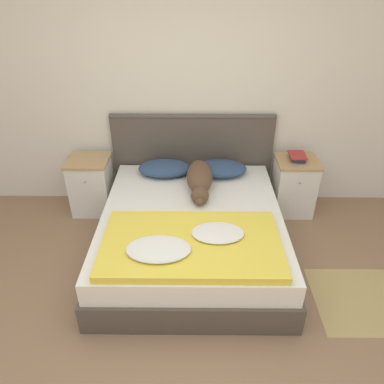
{
  "coord_description": "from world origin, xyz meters",
  "views": [
    {
      "loc": [
        0.11,
        -1.72,
        2.42
      ],
      "look_at": [
        0.08,
        1.27,
        0.58
      ],
      "focal_mm": 35.0,
      "sensor_mm": 36.0,
      "label": 1
    }
  ],
  "objects_px": {
    "bed": "(192,233)",
    "pillow_left": "(165,168)",
    "nightstand_left": "(92,185)",
    "dog": "(200,179)",
    "pillow_right": "(220,168)",
    "book_stack": "(298,157)",
    "nightstand_right": "(294,186)"
  },
  "relations": [
    {
      "from": "bed",
      "to": "nightstand_left",
      "type": "distance_m",
      "value": 1.34
    },
    {
      "from": "dog",
      "to": "pillow_left",
      "type": "bearing_deg",
      "value": 142.41
    },
    {
      "from": "dog",
      "to": "book_stack",
      "type": "bearing_deg",
      "value": 17.36
    },
    {
      "from": "pillow_left",
      "to": "bed",
      "type": "bearing_deg",
      "value": -67.56
    },
    {
      "from": "pillow_left",
      "to": "book_stack",
      "type": "bearing_deg",
      "value": 1.5
    },
    {
      "from": "bed",
      "to": "pillow_left",
      "type": "xyz_separation_m",
      "value": [
        -0.3,
        0.72,
        0.31
      ]
    },
    {
      "from": "nightstand_left",
      "to": "pillow_right",
      "type": "distance_m",
      "value": 1.43
    },
    {
      "from": "nightstand_right",
      "to": "dog",
      "type": "relative_size",
      "value": 0.8
    },
    {
      "from": "nightstand_right",
      "to": "pillow_left",
      "type": "height_order",
      "value": "nightstand_right"
    },
    {
      "from": "bed",
      "to": "dog",
      "type": "bearing_deg",
      "value": 80.22
    },
    {
      "from": "nightstand_right",
      "to": "pillow_right",
      "type": "bearing_deg",
      "value": -178.5
    },
    {
      "from": "dog",
      "to": "pillow_right",
      "type": "bearing_deg",
      "value": 52.15
    },
    {
      "from": "nightstand_right",
      "to": "book_stack",
      "type": "xyz_separation_m",
      "value": [
        -0.01,
        0.02,
        0.35
      ]
    },
    {
      "from": "pillow_right",
      "to": "dog",
      "type": "bearing_deg",
      "value": -127.85
    },
    {
      "from": "pillow_left",
      "to": "dog",
      "type": "relative_size",
      "value": 0.7
    },
    {
      "from": "pillow_left",
      "to": "nightstand_left",
      "type": "bearing_deg",
      "value": 178.5
    },
    {
      "from": "dog",
      "to": "bed",
      "type": "bearing_deg",
      "value": -99.78
    },
    {
      "from": "nightstand_left",
      "to": "nightstand_right",
      "type": "height_order",
      "value": "same"
    },
    {
      "from": "nightstand_left",
      "to": "pillow_left",
      "type": "xyz_separation_m",
      "value": [
        0.82,
        -0.02,
        0.23
      ]
    },
    {
      "from": "pillow_right",
      "to": "dog",
      "type": "distance_m",
      "value": 0.37
    },
    {
      "from": "pillow_right",
      "to": "book_stack",
      "type": "height_order",
      "value": "book_stack"
    },
    {
      "from": "nightstand_left",
      "to": "book_stack",
      "type": "distance_m",
      "value": 2.25
    },
    {
      "from": "nightstand_right",
      "to": "dog",
      "type": "xyz_separation_m",
      "value": [
        -1.04,
        -0.31,
        0.26
      ]
    },
    {
      "from": "pillow_right",
      "to": "dog",
      "type": "height_order",
      "value": "dog"
    },
    {
      "from": "nightstand_right",
      "to": "pillow_left",
      "type": "bearing_deg",
      "value": -179.13
    },
    {
      "from": "bed",
      "to": "pillow_left",
      "type": "bearing_deg",
      "value": 112.44
    },
    {
      "from": "nightstand_left",
      "to": "pillow_right",
      "type": "bearing_deg",
      "value": -0.87
    },
    {
      "from": "nightstand_left",
      "to": "dog",
      "type": "distance_m",
      "value": 1.26
    },
    {
      "from": "nightstand_left",
      "to": "dog",
      "type": "bearing_deg",
      "value": -14.51
    },
    {
      "from": "bed",
      "to": "dog",
      "type": "relative_size",
      "value": 2.38
    },
    {
      "from": "bed",
      "to": "nightstand_right",
      "type": "xyz_separation_m",
      "value": [
        1.12,
        0.74,
        0.09
      ]
    },
    {
      "from": "book_stack",
      "to": "nightstand_right",
      "type": "bearing_deg",
      "value": -68.27
    }
  ]
}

